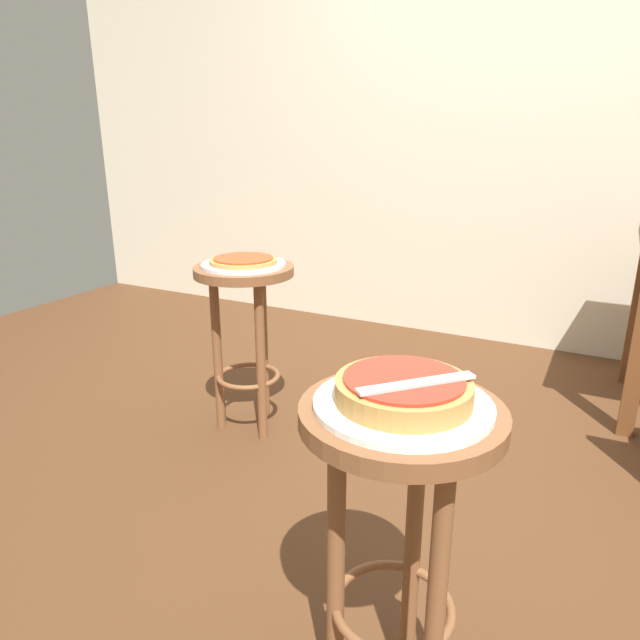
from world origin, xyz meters
name	(u,v)px	position (x,y,z in m)	size (l,w,h in m)	color
ground_plane	(403,482)	(0.00, 0.00, 0.00)	(6.00, 6.00, 0.00)	#4C2D19
back_wall	(526,60)	(0.00, 1.65, 1.50)	(6.00, 0.10, 3.00)	beige
stool_foreground	(398,491)	(0.23, -0.74, 0.49)	(0.38, 0.38, 0.67)	brown
serving_plate_foreground	(403,404)	(0.23, -0.74, 0.67)	(0.32, 0.32, 0.01)	white
pizza_foreground	(403,390)	(0.23, -0.74, 0.70)	(0.25, 0.25, 0.05)	#B78442
stool_middle	(246,311)	(-0.69, 0.09, 0.49)	(0.38, 0.38, 0.67)	brown
serving_plate_middle	(244,265)	(-0.69, 0.09, 0.67)	(0.32, 0.32, 0.01)	silver
pizza_middle	(243,260)	(-0.69, 0.09, 0.69)	(0.25, 0.25, 0.02)	#B78442
pizza_server_knife	(417,383)	(0.26, -0.76, 0.73)	(0.22, 0.02, 0.01)	silver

